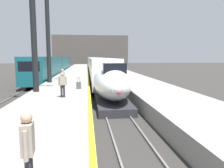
{
  "coord_description": "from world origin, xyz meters",
  "views": [
    {
      "loc": [
        -1.88,
        -1.2,
        3.78
      ],
      "look_at": [
        -0.07,
        14.11,
        1.8
      ],
      "focal_mm": 33.98,
      "sensor_mm": 36.0,
      "label": 1
    }
  ],
  "objects": [
    {
      "name": "passenger_near_edge",
      "position": [
        -4.0,
        17.49,
        2.04
      ],
      "size": [
        0.37,
        0.51,
        1.69
      ],
      "color": "#23232D",
      "rests_on": "platform_left"
    },
    {
      "name": "passenger_mid_platform",
      "position": [
        -3.04,
        2.88,
        2.04
      ],
      "size": [
        0.26,
        0.57,
        1.69
      ],
      "color": "#23232D",
      "rests_on": "platform_left"
    },
    {
      "name": "rail_secondary_right",
      "position": [
        -7.35,
        27.5,
        0.06
      ],
      "size": [
        0.08,
        110.0,
        0.12
      ],
      "primitive_type": "cube",
      "color": "slate",
      "rests_on": "ground"
    },
    {
      "name": "platform_left_safety_stripe",
      "position": [
        -1.77,
        24.75,
        1.05
      ],
      "size": [
        0.2,
        107.8,
        0.01
      ],
      "primitive_type": "cube",
      "color": "yellow",
      "rests_on": "platform_left"
    },
    {
      "name": "regional_train_adjacent",
      "position": [
        -8.1,
        40.63,
        2.13
      ],
      "size": [
        2.85,
        36.6,
        3.8
      ],
      "color": "#145660",
      "rests_on": "ground"
    },
    {
      "name": "station_column_far",
      "position": [
        -5.9,
        22.14,
        7.04
      ],
      "size": [
        4.0,
        0.68,
        10.07
      ],
      "color": "black",
      "rests_on": "platform_left"
    },
    {
      "name": "station_column_mid",
      "position": [
        -5.9,
        15.96,
        6.52
      ],
      "size": [
        4.0,
        0.68,
        9.07
      ],
      "color": "black",
      "rests_on": "platform_left"
    },
    {
      "name": "highspeed_train_main",
      "position": [
        0.0,
        48.55,
        1.97
      ],
      "size": [
        2.92,
        76.49,
        3.6
      ],
      "color": "silver",
      "rests_on": "ground"
    },
    {
      "name": "platform_right",
      "position": [
        4.05,
        24.75,
        0.53
      ],
      "size": [
        4.8,
        110.0,
        1.05
      ],
      "primitive_type": "cube",
      "color": "gray",
      "rests_on": "ground"
    },
    {
      "name": "rolling_suitcase",
      "position": [
        -2.61,
        16.94,
        1.35
      ],
      "size": [
        0.4,
        0.22,
        0.98
      ],
      "color": "#4C4C51",
      "rests_on": "platform_left"
    },
    {
      "name": "platform_left",
      "position": [
        -4.05,
        24.75,
        0.53
      ],
      "size": [
        4.8,
        110.0,
        1.05
      ],
      "primitive_type": "cube",
      "color": "gray",
      "rests_on": "ground"
    },
    {
      "name": "terminus_back_wall",
      "position": [
        0.0,
        102.0,
        7.0
      ],
      "size": [
        36.0,
        2.0,
        14.0
      ],
      "primitive_type": "cube",
      "color": "#4C4742",
      "rests_on": "ground"
    },
    {
      "name": "passenger_far_waiting",
      "position": [
        -3.53,
        13.22,
        2.04
      ],
      "size": [
        0.55,
        0.31,
        1.69
      ],
      "color": "#23232D",
      "rests_on": "platform_left"
    },
    {
      "name": "rail_main_left",
      "position": [
        -0.75,
        27.5,
        0.06
      ],
      "size": [
        0.08,
        110.0,
        0.12
      ],
      "primitive_type": "cube",
      "color": "slate",
      "rests_on": "ground"
    },
    {
      "name": "rail_main_right",
      "position": [
        0.75,
        27.5,
        0.06
      ],
      "size": [
        0.08,
        110.0,
        0.12
      ],
      "primitive_type": "cube",
      "color": "slate",
      "rests_on": "ground"
    },
    {
      "name": "rail_secondary_left",
      "position": [
        -8.85,
        27.5,
        0.06
      ],
      "size": [
        0.08,
        110.0,
        0.12
      ],
      "primitive_type": "cube",
      "color": "slate",
      "rests_on": "ground"
    }
  ]
}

